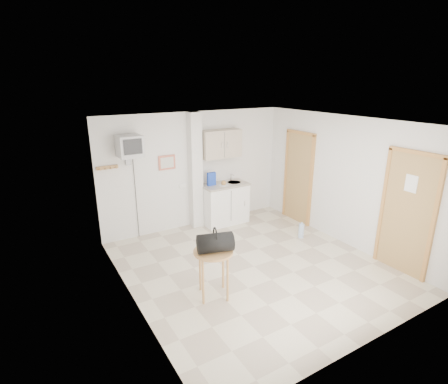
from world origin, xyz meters
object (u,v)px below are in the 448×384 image
round_table (213,258)px  duffel_bag (215,243)px  water_bottle (301,231)px  crt_television (130,147)px

round_table → duffel_bag: bearing=-71.9°
water_bottle → round_table: bearing=-161.5°
crt_television → round_table: crt_television is taller
crt_television → round_table: bearing=-80.0°
round_table → water_bottle: (2.55, 0.85, -0.49)m
round_table → duffel_bag: duffel_bag is taller
round_table → water_bottle: 2.74m
crt_television → round_table: 2.77m
crt_television → water_bottle: crt_television is taller
duffel_bag → water_bottle: (2.54, 0.89, -0.75)m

